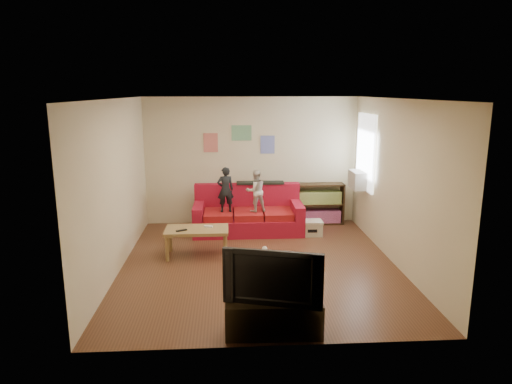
{
  "coord_description": "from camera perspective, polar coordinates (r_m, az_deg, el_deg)",
  "views": [
    {
      "loc": [
        -0.5,
        -7.13,
        2.82
      ],
      "look_at": [
        0.0,
        0.8,
        1.05
      ],
      "focal_mm": 32.0,
      "sensor_mm": 36.0,
      "label": 1
    }
  ],
  "objects": [
    {
      "name": "child_b",
      "position": [
        9.03,
        -0.03,
        0.14
      ],
      "size": [
        0.48,
        0.42,
        0.84
      ],
      "primitive_type": "imported",
      "rotation": [
        0.0,
        0.0,
        3.42
      ],
      "color": "beige",
      "rests_on": "sofa"
    },
    {
      "name": "tv_stand",
      "position": [
        5.56,
        2.24,
        -15.45
      ],
      "size": [
        1.14,
        0.42,
        0.42
      ],
      "primitive_type": "cube",
      "rotation": [
        0.0,
        0.0,
        -0.03
      ],
      "color": "black",
      "rests_on": "ground"
    },
    {
      "name": "room_shell",
      "position": [
        7.3,
        0.39,
        0.93
      ],
      "size": [
        4.52,
        5.02,
        2.72
      ],
      "color": "brown",
      "rests_on": "ground"
    },
    {
      "name": "coffee_table",
      "position": [
        7.99,
        -7.4,
        -5.03
      ],
      "size": [
        1.09,
        0.6,
        0.49
      ],
      "color": "#9D7D49",
      "rests_on": "ground"
    },
    {
      "name": "sofa",
      "position": [
        9.33,
        -1.0,
        -2.97
      ],
      "size": [
        2.19,
        1.01,
        0.96
      ],
      "color": "#A9132B",
      "rests_on": "ground"
    },
    {
      "name": "television",
      "position": [
        5.33,
        2.29,
        -10.28
      ],
      "size": [
        1.15,
        0.45,
        0.66
      ],
      "primitive_type": "imported",
      "rotation": [
        0.0,
        0.0,
        -0.27
      ],
      "color": "black",
      "rests_on": "tv_stand"
    },
    {
      "name": "game_controller",
      "position": [
        8.0,
        -5.97,
        -4.33
      ],
      "size": [
        0.16,
        0.09,
        0.03
      ],
      "primitive_type": "cube",
      "rotation": [
        0.0,
        0.0,
        -0.32
      ],
      "color": "white",
      "rests_on": "coffee_table"
    },
    {
      "name": "child_a",
      "position": [
        9.01,
        -3.84,
        0.3
      ],
      "size": [
        0.36,
        0.27,
        0.91
      ],
      "primitive_type": "imported",
      "rotation": [
        0.0,
        0.0,
        3.3
      ],
      "color": "black",
      "rests_on": "sofa"
    },
    {
      "name": "file_box",
      "position": [
        9.16,
        6.9,
        -4.46
      ],
      "size": [
        0.44,
        0.33,
        0.3
      ],
      "color": "beige",
      "rests_on": "ground"
    },
    {
      "name": "remote",
      "position": [
        7.87,
        -9.3,
        -4.75
      ],
      "size": [
        0.19,
        0.13,
        0.02
      ],
      "primitive_type": "cube",
      "rotation": [
        0.0,
        0.0,
        0.5
      ],
      "color": "black",
      "rests_on": "coffee_table"
    },
    {
      "name": "artwork_left",
      "position": [
        9.68,
        -5.68,
        6.16
      ],
      "size": [
        0.3,
        0.01,
        0.4
      ],
      "primitive_type": "cube",
      "color": "#D87266",
      "rests_on": "room_shell"
    },
    {
      "name": "artwork_right",
      "position": [
        9.72,
        1.45,
        5.94
      ],
      "size": [
        0.3,
        0.01,
        0.38
      ],
      "primitive_type": "cube",
      "color": "#727FCC",
      "rests_on": "room_shell"
    },
    {
      "name": "ac_unit",
      "position": [
        9.32,
        12.66,
        1.49
      ],
      "size": [
        0.28,
        0.55,
        0.35
      ],
      "primitive_type": "cube",
      "color": "#B7B2A3",
      "rests_on": "window"
    },
    {
      "name": "window",
      "position": [
        9.27,
        13.55,
        4.9
      ],
      "size": [
        0.04,
        1.08,
        1.48
      ],
      "primitive_type": "cube",
      "color": "white",
      "rests_on": "room_shell"
    },
    {
      "name": "tissue",
      "position": [
        8.21,
        1.08,
        -7.15
      ],
      "size": [
        0.11,
        0.11,
        0.1
      ],
      "primitive_type": "sphere",
      "rotation": [
        0.0,
        0.0,
        0.1
      ],
      "color": "silver",
      "rests_on": "ground"
    },
    {
      "name": "artwork_center",
      "position": [
        9.66,
        -1.82,
        7.39
      ],
      "size": [
        0.42,
        0.01,
        0.32
      ],
      "primitive_type": "cube",
      "color": "#72B27F",
      "rests_on": "room_shell"
    },
    {
      "name": "bookshelf",
      "position": [
        9.92,
        7.72,
        -1.72
      ],
      "size": [
        1.1,
        0.33,
        0.88
      ],
      "color": "#352513",
      "rests_on": "ground"
    }
  ]
}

